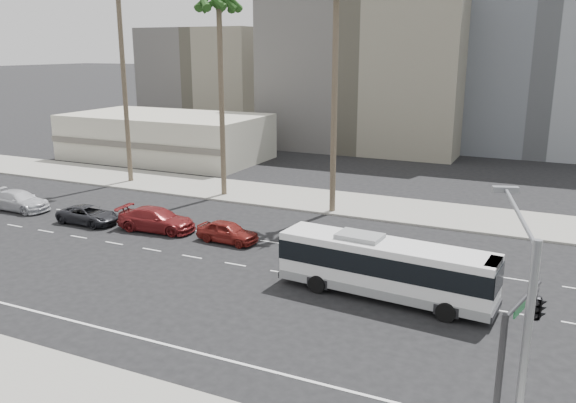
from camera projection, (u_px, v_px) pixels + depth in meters
The scene contains 14 objects.
ground at pixel (332, 281), 31.52m from camera, with size 700.00×700.00×0.00m, color black.
sidewalk_north at pixel (403, 210), 45.08m from camera, with size 120.00×7.00×0.15m, color gray.
commercial_low at pixel (166, 137), 65.93m from camera, with size 22.00×12.16×5.00m.
midrise_beige_west at pixel (372, 74), 73.56m from camera, with size 24.00×18.00×18.00m, color #615D57.
midrise_gray_center at pixel (550, 41), 70.48m from camera, with size 20.00×20.00×26.00m, color slate.
midrise_beige_far at pixel (217, 80), 88.97m from camera, with size 18.00×16.00×15.00m, color #615D57.
city_bus at pixel (385, 267), 29.14m from camera, with size 11.05×3.32×3.13m.
car_a at pixel (227, 232), 37.74m from camera, with size 4.14×1.67×1.41m, color maroon.
car_b at pixel (157, 219), 40.09m from camera, with size 5.51×2.24×1.60m, color maroon.
car_c at pixel (88, 215), 41.77m from camera, with size 4.63×2.14×1.29m, color black.
car_d at pixel (19, 201), 45.19m from camera, with size 5.21×2.12×1.51m, color silver.
streetlight_corner at pixel (520, 346), 15.42m from camera, with size 1.54×3.72×8.17m.
traffic_signal at pixel (533, 312), 17.15m from camera, with size 2.62×3.57×5.63m.
palm_mid at pixel (219, 7), 45.91m from camera, with size 5.53×5.53×17.06m.
Camera 1 is at (10.31, -27.61, 12.22)m, focal length 36.43 mm.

